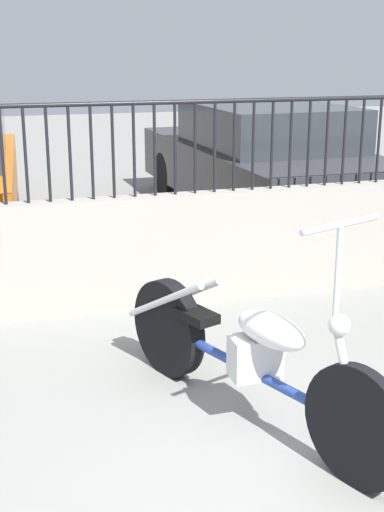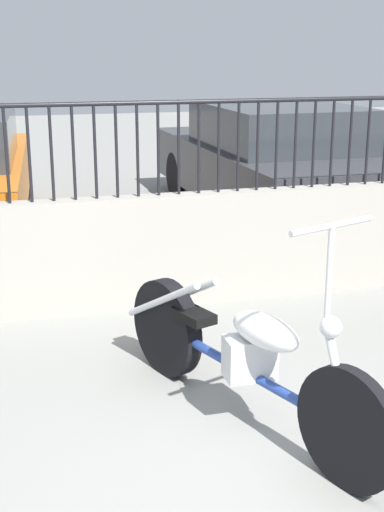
{
  "view_description": "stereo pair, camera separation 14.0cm",
  "coord_description": "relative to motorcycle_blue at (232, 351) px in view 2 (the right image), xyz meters",
  "views": [
    {
      "loc": [
        -1.32,
        -2.55,
        2.1
      ],
      "look_at": [
        0.02,
        1.94,
        0.7
      ],
      "focal_mm": 50.0,
      "sensor_mm": 36.0,
      "label": 1
    },
    {
      "loc": [
        -1.19,
        -2.59,
        2.1
      ],
      "look_at": [
        0.02,
        1.94,
        0.7
      ],
      "focal_mm": 50.0,
      "sensor_mm": 36.0,
      "label": 2
    }
  ],
  "objects": [
    {
      "name": "fence_railing",
      "position": [
        -0.01,
        1.91,
        1.03
      ],
      "size": [
        8.8,
        0.04,
        0.75
      ],
      "color": "black",
      "rests_on": "low_wall"
    },
    {
      "name": "motorcycle_blue",
      "position": [
        0.0,
        0.0,
        0.0
      ],
      "size": [
        0.95,
        2.14,
        1.31
      ],
      "rotation": [
        0.0,
        0.0,
        -1.21
      ],
      "color": "black",
      "rests_on": "ground_plane"
    },
    {
      "name": "low_wall",
      "position": [
        -0.01,
        1.91,
        0.07
      ],
      "size": [
        8.8,
        0.18,
        0.93
      ],
      "color": "#9E998E",
      "rests_on": "ground_plane"
    },
    {
      "name": "car_dark_grey",
      "position": [
        2.05,
        4.7,
        0.31
      ],
      "size": [
        1.97,
        4.54,
        1.4
      ],
      "rotation": [
        0.0,
        0.0,
        1.61
      ],
      "color": "black",
      "rests_on": "ground_plane"
    }
  ]
}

